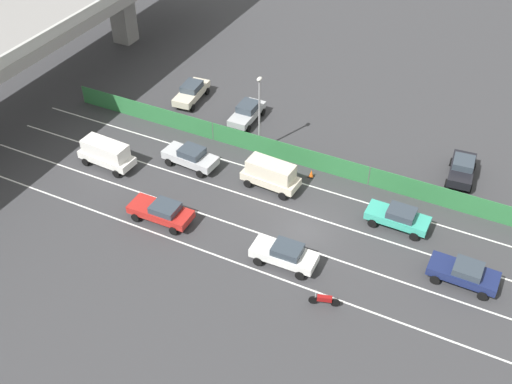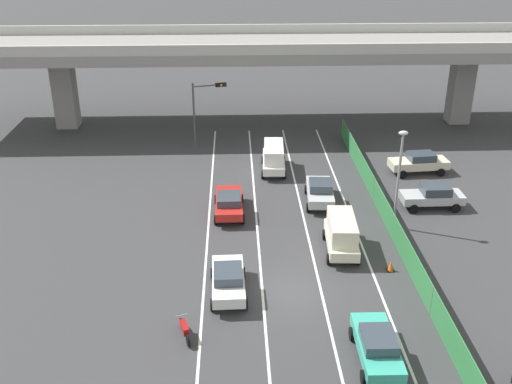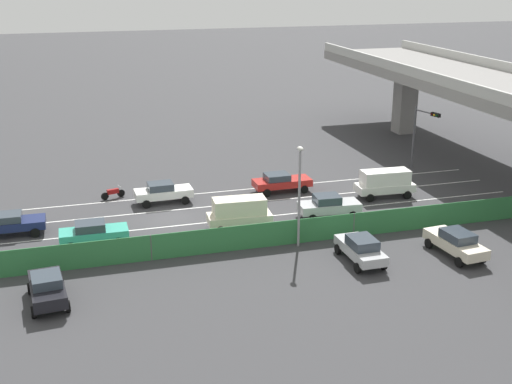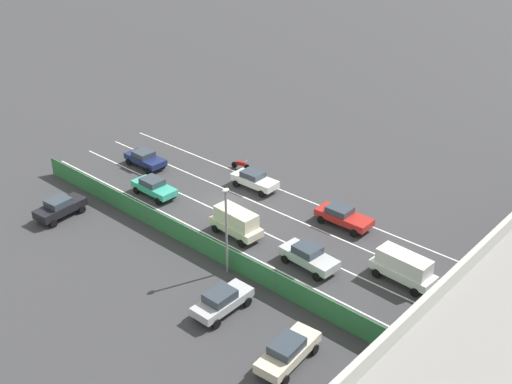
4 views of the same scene
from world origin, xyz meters
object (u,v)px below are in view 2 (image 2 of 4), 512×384
Objects in this scene: traffic_cone at (391,266)px; traffic_light at (205,102)px; car_van_white at (274,156)px; car_hatchback_white at (228,280)px; car_van_cream at (342,233)px; street_lamp at (399,170)px; car_taxi_teal at (377,345)px; parked_wagon_silver at (433,196)px; car_sedan_red at (229,202)px; parked_sedan_cream at (419,162)px; car_sedan_silver at (320,191)px; motorcycle at (185,329)px.

traffic_light is at bearing 118.32° from traffic_cone.
car_van_white is 1.06× the size of car_hatchback_white.
car_hatchback_white is 8.08m from car_van_cream.
car_taxi_teal is at bearing -107.30° from street_lamp.
car_taxi_teal is 0.66× the size of street_lamp.
traffic_cone is at bearing 71.52° from car_taxi_teal.
parked_wagon_silver is 21.25m from traffic_light.
car_taxi_teal is (-0.01, -9.90, -0.39)m from car_van_cream.
traffic_light is at bearing 132.22° from car_van_white.
car_taxi_teal is at bearing -65.78° from car_sedan_red.
car_sedan_red is at bearing -178.16° from parked_wagon_silver.
parked_sedan_cream is (8.21, 21.79, 0.05)m from car_taxi_teal.
car_sedan_red is 14.26m from parked_wagon_silver.
street_lamp reaches higher than traffic_cone.
parked_sedan_cream is (15.05, 6.59, 0.06)m from car_sedan_red.
car_sedan_red is 14.18m from traffic_light.
motorcycle is (-8.58, -14.69, -0.45)m from car_sedan_silver.
street_lamp is at bearing -53.50° from car_van_white.
car_van_white is 17.38m from car_hatchback_white.
car_van_cream is 1.02× the size of car_taxi_teal.
car_van_cream is (6.85, 4.26, 0.37)m from car_hatchback_white.
traffic_light is at bearing 89.96° from motorcycle.
car_hatchback_white reaches higher than traffic_cone.
car_hatchback_white is 2.34× the size of motorcycle.
car_van_cream reaches higher than traffic_cone.
motorcycle is at bearing 167.36° from car_taxi_teal.
car_sedan_red reaches higher than traffic_cone.
traffic_light reaches higher than car_hatchback_white.
car_sedan_silver is 15.19m from traffic_light.
parked_wagon_silver is at bearing 1.84° from car_sedan_red.
motorcycle is at bearing -138.63° from car_van_cream.
car_sedan_red is at bearing 142.28° from car_van_cream.
car_van_white reaches higher than car_taxi_teal.
car_van_cream reaches higher than car_sedan_silver.
traffic_light is at bearing 107.20° from car_taxi_teal.
car_sedan_silver is 0.80× the size of traffic_light.
car_sedan_silver is at bearing 13.11° from car_sedan_red.
street_lamp is (10.83, -2.39, 3.24)m from car_sedan_red.
parked_wagon_silver is 5.48m from street_lamp.
car_sedan_silver is at bearing -54.89° from traffic_light.
car_van_cream is at bearing 137.46° from traffic_cone.
parked_sedan_cream reaches higher than car_taxi_teal.
car_van_white is 8.83m from traffic_light.
car_van_cream is 0.99× the size of car_sedan_silver.
parked_sedan_cream is 10.42m from street_lamp.
street_lamp is (3.99, 12.81, 3.23)m from car_taxi_teal.
car_sedan_red is 0.70× the size of street_lamp.
car_sedan_silver is (2.91, -5.95, -0.33)m from car_van_white.
traffic_cone is (-5.68, -14.20, -0.61)m from parked_sedan_cream.
motorcycle is at bearing -140.15° from street_lamp.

